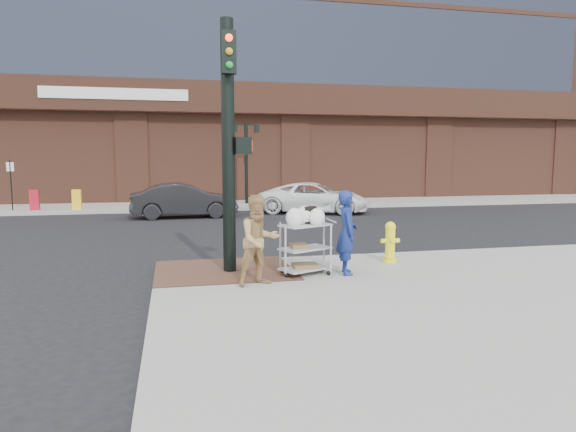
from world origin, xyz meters
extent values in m
plane|color=black|center=(0.00, 0.00, 0.00)|extent=(220.00, 220.00, 0.00)
cube|color=#989590|center=(12.50, 32.00, 0.07)|extent=(65.00, 36.00, 0.15)
cube|color=#503125|center=(-0.60, 0.90, 0.16)|extent=(2.80, 2.40, 0.01)
cube|color=brown|center=(5.00, 31.00, 14.15)|extent=(42.00, 26.00, 28.00)
cube|color=slate|center=(40.00, 38.00, 9.00)|extent=(14.00, 20.00, 18.00)
cylinder|color=black|center=(2.00, 16.00, 2.15)|extent=(0.16, 0.16, 4.00)
cube|color=black|center=(2.00, 16.00, 4.05)|extent=(1.20, 0.06, 0.06)
cube|color=black|center=(1.45, 16.00, 3.85)|extent=(0.22, 0.22, 0.35)
cube|color=black|center=(2.55, 16.00, 3.85)|extent=(0.22, 0.22, 0.35)
cylinder|color=black|center=(-8.50, 15.00, 1.25)|extent=(0.05, 0.05, 2.20)
cylinder|color=black|center=(-0.50, 0.80, 2.65)|extent=(0.26, 0.26, 5.00)
cube|color=black|center=(-0.20, 0.80, 2.70)|extent=(0.32, 0.28, 0.34)
cube|color=#FF260C|center=(-0.04, 0.80, 2.70)|extent=(0.02, 0.18, 0.22)
cube|color=black|center=(-0.50, 0.52, 4.45)|extent=(0.28, 0.18, 0.80)
imported|color=navy|center=(1.75, 0.05, 0.99)|extent=(0.50, 0.67, 1.67)
imported|color=tan|center=(-0.10, -0.44, 0.98)|extent=(0.95, 0.83, 1.65)
imported|color=black|center=(-1.17, 11.83, 0.70)|extent=(4.33, 1.68, 1.41)
imported|color=white|center=(4.51, 12.33, 0.67)|extent=(5.34, 3.86, 1.35)
cube|color=#A4A4A9|center=(0.94, 0.20, 1.14)|extent=(1.11, 0.89, 0.03)
cube|color=#A4A4A9|center=(0.94, 0.20, 0.67)|extent=(1.11, 0.89, 0.03)
cube|color=#A4A4A9|center=(0.94, 0.20, 0.27)|extent=(1.11, 0.89, 0.03)
cube|color=black|center=(1.05, 0.26, 1.31)|extent=(0.24, 0.15, 0.35)
cube|color=brown|center=(0.81, 0.20, 0.73)|extent=(0.33, 0.37, 0.09)
cube|color=brown|center=(0.94, 0.20, 0.32)|extent=(0.50, 0.39, 0.08)
cylinder|color=#FFF915|center=(3.07, 0.92, 0.19)|extent=(0.30, 0.30, 0.09)
cylinder|color=#FFF915|center=(3.07, 0.92, 0.58)|extent=(0.21, 0.21, 0.66)
sphere|color=#FFF915|center=(3.07, 0.92, 0.94)|extent=(0.24, 0.24, 0.24)
cylinder|color=#FFF915|center=(3.07, 0.92, 0.63)|extent=(0.43, 0.10, 0.10)
cube|color=#B11427|center=(-7.53, 14.76, 0.60)|extent=(0.40, 0.37, 0.89)
cube|color=yellow|center=(-5.79, 14.73, 0.59)|extent=(0.38, 0.35, 0.88)
camera|label=1|loc=(-1.59, -9.51, 2.48)|focal=32.00mm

